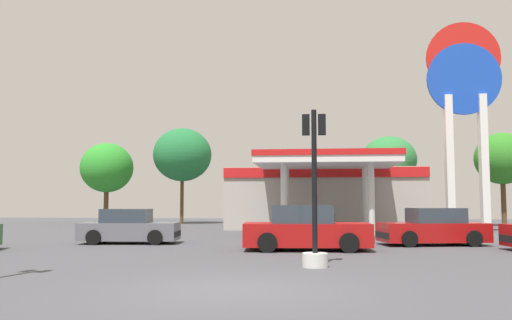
{
  "coord_description": "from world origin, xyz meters",
  "views": [
    {
      "loc": [
        1.57,
        -10.46,
        1.73
      ],
      "look_at": [
        -1.43,
        18.22,
        4.05
      ],
      "focal_mm": 36.81,
      "sensor_mm": 36.0,
      "label": 1
    }
  ],
  "objects_px": {
    "car_2": "(129,228)",
    "tree_4": "(502,159)",
    "tree_3": "(389,160)",
    "car_4": "(306,230)",
    "station_pole_sign": "(464,98)",
    "car_0": "(433,228)",
    "tree_2": "(309,167)",
    "tree_1": "(182,155)",
    "traffic_signal_1": "(315,212)",
    "tree_0": "(107,168)"
  },
  "relations": [
    {
      "from": "car_2",
      "to": "tree_4",
      "type": "xyz_separation_m",
      "value": [
        21.32,
        17.68,
        4.18
      ]
    },
    {
      "from": "tree_3",
      "to": "car_4",
      "type": "bearing_deg",
      "value": -106.15
    },
    {
      "from": "station_pole_sign",
      "to": "tree_3",
      "type": "relative_size",
      "value": 1.78
    },
    {
      "from": "car_0",
      "to": "tree_2",
      "type": "distance_m",
      "value": 20.17
    },
    {
      "from": "tree_2",
      "to": "tree_4",
      "type": "bearing_deg",
      "value": -7.71
    },
    {
      "from": "car_2",
      "to": "tree_1",
      "type": "bearing_deg",
      "value": 97.69
    },
    {
      "from": "tree_1",
      "to": "station_pole_sign",
      "type": "bearing_deg",
      "value": -30.69
    },
    {
      "from": "car_2",
      "to": "traffic_signal_1",
      "type": "distance_m",
      "value": 10.59
    },
    {
      "from": "tree_0",
      "to": "tree_4",
      "type": "bearing_deg",
      "value": -4.33
    },
    {
      "from": "car_2",
      "to": "tree_2",
      "type": "xyz_separation_m",
      "value": [
        7.48,
        19.56,
        3.81
      ]
    },
    {
      "from": "car_0",
      "to": "traffic_signal_1",
      "type": "relative_size",
      "value": 1.04
    },
    {
      "from": "station_pole_sign",
      "to": "tree_2",
      "type": "relative_size",
      "value": 2.03
    },
    {
      "from": "tree_0",
      "to": "tree_3",
      "type": "distance_m",
      "value": 22.58
    },
    {
      "from": "car_2",
      "to": "car_4",
      "type": "bearing_deg",
      "value": -17.73
    },
    {
      "from": "station_pole_sign",
      "to": "car_0",
      "type": "bearing_deg",
      "value": -114.63
    },
    {
      "from": "tree_3",
      "to": "tree_4",
      "type": "relative_size",
      "value": 0.99
    },
    {
      "from": "tree_3",
      "to": "car_2",
      "type": "bearing_deg",
      "value": -126.0
    },
    {
      "from": "station_pole_sign",
      "to": "car_4",
      "type": "distance_m",
      "value": 15.52
    },
    {
      "from": "car_0",
      "to": "tree_1",
      "type": "relative_size",
      "value": 0.58
    },
    {
      "from": "tree_4",
      "to": "traffic_signal_1",
      "type": "bearing_deg",
      "value": -118.66
    },
    {
      "from": "traffic_signal_1",
      "to": "tree_1",
      "type": "height_order",
      "value": "tree_1"
    },
    {
      "from": "tree_1",
      "to": "tree_4",
      "type": "bearing_deg",
      "value": -4.74
    },
    {
      "from": "tree_0",
      "to": "tree_3",
      "type": "height_order",
      "value": "tree_3"
    },
    {
      "from": "tree_4",
      "to": "tree_1",
      "type": "bearing_deg",
      "value": 175.26
    },
    {
      "from": "tree_2",
      "to": "car_2",
      "type": "bearing_deg",
      "value": -110.94
    },
    {
      "from": "traffic_signal_1",
      "to": "tree_3",
      "type": "relative_size",
      "value": 0.64
    },
    {
      "from": "station_pole_sign",
      "to": "tree_0",
      "type": "bearing_deg",
      "value": 155.51
    },
    {
      "from": "tree_1",
      "to": "tree_2",
      "type": "relative_size",
      "value": 1.31
    },
    {
      "from": "traffic_signal_1",
      "to": "tree_1",
      "type": "bearing_deg",
      "value": 111.08
    },
    {
      "from": "car_0",
      "to": "tree_1",
      "type": "distance_m",
      "value": 24.99
    },
    {
      "from": "car_4",
      "to": "tree_4",
      "type": "bearing_deg",
      "value": 55.26
    },
    {
      "from": "car_4",
      "to": "traffic_signal_1",
      "type": "xyz_separation_m",
      "value": [
        0.3,
        -4.85,
        0.73
      ]
    },
    {
      "from": "station_pole_sign",
      "to": "tree_1",
      "type": "xyz_separation_m",
      "value": [
        -18.86,
        11.19,
        -2.01
      ]
    },
    {
      "from": "tree_1",
      "to": "tree_2",
      "type": "bearing_deg",
      "value": -0.63
    },
    {
      "from": "car_0",
      "to": "tree_0",
      "type": "relative_size",
      "value": 0.67
    },
    {
      "from": "tree_1",
      "to": "tree_2",
      "type": "height_order",
      "value": "tree_1"
    },
    {
      "from": "station_pole_sign",
      "to": "tree_4",
      "type": "bearing_deg",
      "value": 60.96
    },
    {
      "from": "car_2",
      "to": "traffic_signal_1",
      "type": "bearing_deg",
      "value": -43.12
    },
    {
      "from": "tree_1",
      "to": "car_4",
      "type": "bearing_deg",
      "value": -65.45
    },
    {
      "from": "tree_4",
      "to": "car_2",
      "type": "bearing_deg",
      "value": -140.32
    },
    {
      "from": "traffic_signal_1",
      "to": "tree_0",
      "type": "distance_m",
      "value": 32.1
    },
    {
      "from": "traffic_signal_1",
      "to": "tree_0",
      "type": "xyz_separation_m",
      "value": [
        -16.77,
        27.2,
        3.07
      ]
    },
    {
      "from": "car_4",
      "to": "tree_4",
      "type": "xyz_separation_m",
      "value": [
        13.9,
        20.05,
        4.1
      ]
    },
    {
      "from": "car_0",
      "to": "tree_3",
      "type": "bearing_deg",
      "value": 86.94
    },
    {
      "from": "car_4",
      "to": "tree_4",
      "type": "height_order",
      "value": "tree_4"
    },
    {
      "from": "tree_2",
      "to": "tree_4",
      "type": "height_order",
      "value": "tree_4"
    },
    {
      "from": "car_2",
      "to": "tree_3",
      "type": "distance_m",
      "value": 23.29
    },
    {
      "from": "car_0",
      "to": "car_4",
      "type": "relative_size",
      "value": 0.95
    },
    {
      "from": "car_4",
      "to": "traffic_signal_1",
      "type": "distance_m",
      "value": 4.91
    },
    {
      "from": "traffic_signal_1",
      "to": "tree_1",
      "type": "xyz_separation_m",
      "value": [
        -10.36,
        26.89,
        4.05
      ]
    }
  ]
}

